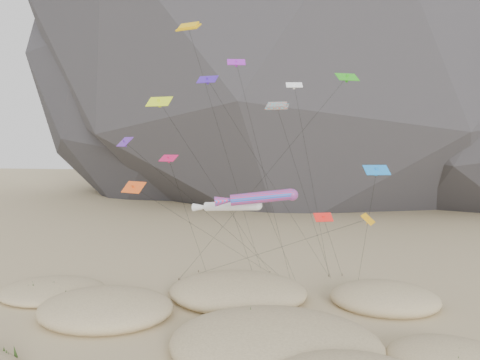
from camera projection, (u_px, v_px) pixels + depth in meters
The scene contains 8 objects.
dunes at pixel (211, 335), 38.94m from camera, with size 49.27×37.45×4.10m.
dune_grass at pixel (225, 333), 39.05m from camera, with size 41.27×27.44×1.42m.
kite_stakes at pixel (271, 278), 57.59m from camera, with size 21.34×5.65×0.30m.
rainbow_tube_kite at pixel (258, 198), 43.47m from camera, with size 7.78×12.64×12.49m.
white_tube_kite at pixel (228, 206), 46.16m from camera, with size 7.42×14.21×11.20m.
orange_parafoil at pixel (190, 31), 47.55m from camera, with size 7.18×14.64×28.95m.
multi_parafoil at pixel (278, 109), 44.38m from camera, with size 6.76×13.96×20.61m.
delta_kites at pixel (244, 141), 45.41m from camera, with size 25.69×18.97×24.54m.
Camera 1 is at (7.40, -33.38, 16.62)m, focal length 35.00 mm.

